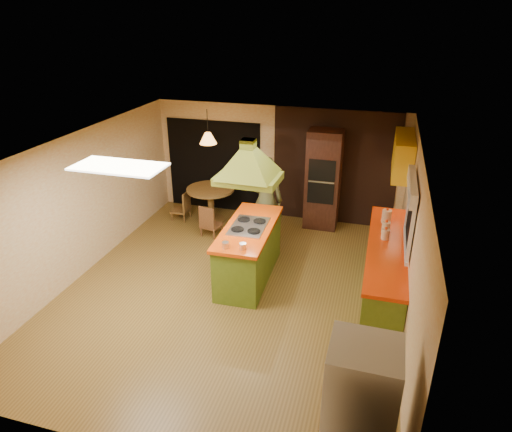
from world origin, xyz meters
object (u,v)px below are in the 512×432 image
(man, at_px, (266,201))
(refrigerator, at_px, (358,413))
(wall_oven, at_px, (323,180))
(canister_large, at_px, (387,216))
(kitchen_island, at_px, (249,251))
(dining_table, at_px, (211,198))

(man, relative_size, refrigerator, 1.14)
(wall_oven, bearing_deg, canister_large, -48.10)
(refrigerator, distance_m, canister_large, 4.26)
(man, bearing_deg, canister_large, 158.33)
(man, bearing_deg, wall_oven, -142.82)
(kitchen_island, height_order, wall_oven, wall_oven)
(man, relative_size, dining_table, 1.75)
(kitchen_island, height_order, refrigerator, refrigerator)
(kitchen_island, height_order, canister_large, canister_large)
(kitchen_island, height_order, dining_table, kitchen_island)
(refrigerator, xyz_separation_m, dining_table, (-3.58, 5.32, -0.25))
(kitchen_island, distance_m, refrigerator, 3.93)
(man, bearing_deg, dining_table, -36.70)
(refrigerator, bearing_deg, dining_table, 124.84)
(refrigerator, height_order, dining_table, refrigerator)
(kitchen_island, relative_size, canister_large, 8.34)
(wall_oven, height_order, canister_large, wall_oven)
(refrigerator, height_order, canister_large, refrigerator)
(refrigerator, bearing_deg, canister_large, 88.94)
(refrigerator, distance_m, wall_oven, 5.89)
(kitchen_island, relative_size, man, 1.09)
(wall_oven, bearing_deg, refrigerator, -77.98)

